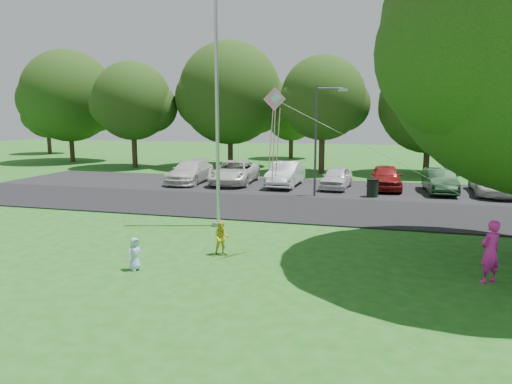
% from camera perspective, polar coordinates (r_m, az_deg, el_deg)
% --- Properties ---
extents(ground, '(120.00, 120.00, 0.00)m').
position_cam_1_polar(ground, '(12.67, 2.82, -10.41)').
color(ground, '#1D6019').
rests_on(ground, ground).
extents(park_road, '(60.00, 6.00, 0.06)m').
position_cam_1_polar(park_road, '(21.24, 7.92, -2.22)').
color(park_road, black).
rests_on(park_road, ground).
extents(parking_strip, '(42.00, 7.00, 0.06)m').
position_cam_1_polar(parking_strip, '(27.61, 9.58, 0.45)').
color(parking_strip, black).
rests_on(parking_strip, ground).
extents(flagpole, '(0.50, 0.50, 10.00)m').
position_cam_1_polar(flagpole, '(17.69, -4.87, 9.00)').
color(flagpole, '#B7BABF').
rests_on(flagpole, ground).
extents(street_lamp, '(1.62, 0.58, 5.86)m').
position_cam_1_polar(street_lamp, '(24.39, 8.03, 7.55)').
color(street_lamp, '#3F3F44').
rests_on(street_lamp, ground).
extents(trash_can, '(0.63, 0.63, 1.00)m').
position_cam_1_polar(trash_can, '(24.95, 14.35, 0.43)').
color(trash_can, black).
rests_on(trash_can, ground).
extents(tree_row, '(64.35, 11.94, 10.88)m').
position_cam_1_polar(tree_row, '(35.93, 13.76, 11.48)').
color(tree_row, '#332316').
rests_on(tree_row, ground).
extents(horizon_trees, '(77.46, 7.20, 7.02)m').
position_cam_1_polar(horizon_trees, '(45.56, 17.12, 9.09)').
color(horizon_trees, '#332316').
rests_on(horizon_trees, ground).
extents(parked_cars, '(20.22, 5.52, 1.49)m').
position_cam_1_polar(parked_cars, '(27.55, 8.49, 2.01)').
color(parked_cars, silver).
rests_on(parked_cars, ground).
extents(woman, '(0.73, 0.68, 1.67)m').
position_cam_1_polar(woman, '(13.37, 27.24, -6.65)').
color(woman, '#EC1FAA').
rests_on(woman, ground).
extents(child_yellow, '(0.64, 0.58, 1.07)m').
position_cam_1_polar(child_yellow, '(14.37, -4.30, -5.76)').
color(child_yellow, yellow).
rests_on(child_yellow, ground).
extents(child_blue, '(0.48, 0.55, 0.94)m').
position_cam_1_polar(child_blue, '(13.41, -14.91, -7.48)').
color(child_blue, '#9EC6F2').
rests_on(child_blue, ground).
extents(kite, '(6.31, 1.20, 3.25)m').
position_cam_1_polar(kite, '(13.77, 2.75, 9.64)').
color(kite, pink).
rests_on(kite, ground).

